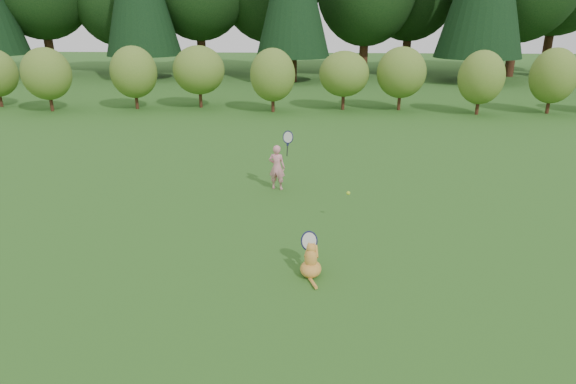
# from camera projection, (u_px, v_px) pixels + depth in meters

# --- Properties ---
(ground) EXTENTS (100.00, 100.00, 0.00)m
(ground) POSITION_uv_depth(u_px,v_px,m) (274.00, 244.00, 8.48)
(ground) COLOR #214C15
(ground) RESTS_ON ground
(shrub_row) EXTENTS (28.00, 3.00, 2.80)m
(shrub_row) POSITION_uv_depth(u_px,v_px,m) (300.00, 78.00, 20.21)
(shrub_row) COLOR #507324
(shrub_row) RESTS_ON ground
(child) EXTENTS (0.62, 0.39, 1.58)m
(child) POSITION_uv_depth(u_px,v_px,m) (277.00, 166.00, 11.05)
(child) COLOR pink
(child) RESTS_ON ground
(cat) EXTENTS (0.42, 0.79, 0.75)m
(cat) POSITION_uv_depth(u_px,v_px,m) (311.00, 258.00, 7.38)
(cat) COLOR #B67223
(cat) RESTS_ON ground
(tennis_ball) EXTENTS (0.07, 0.07, 0.07)m
(tennis_ball) POSITION_uv_depth(u_px,v_px,m) (348.00, 193.00, 9.16)
(tennis_ball) COLOR #B2CF18
(tennis_ball) RESTS_ON ground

